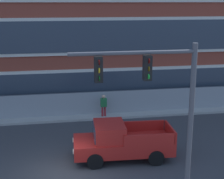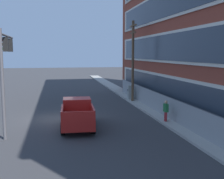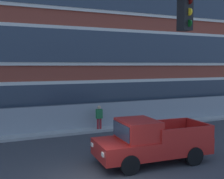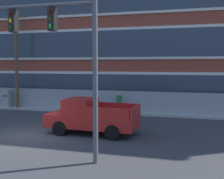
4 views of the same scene
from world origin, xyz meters
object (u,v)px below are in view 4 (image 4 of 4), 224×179
(traffic_signal_mast, at_px, (65,47))
(pickup_truck_red, at_px, (90,117))
(electrical_cabinet, at_px, (7,99))
(utility_pole_near_corner, at_px, (16,56))
(pedestrian_near_cabinet, at_px, (119,102))

(traffic_signal_mast, height_order, pickup_truck_red, traffic_signal_mast)
(electrical_cabinet, bearing_deg, utility_pole_near_corner, -2.21)
(pickup_truck_red, xyz_separation_m, electrical_cabinet, (-10.02, 6.43, -0.11))
(traffic_signal_mast, xyz_separation_m, pedestrian_near_cabinet, (-0.49, 10.77, -3.54))
(utility_pole_near_corner, bearing_deg, traffic_signal_mast, -48.56)
(traffic_signal_mast, distance_m, pickup_truck_red, 5.70)
(pickup_truck_red, bearing_deg, traffic_signal_mast, -82.90)
(utility_pole_near_corner, distance_m, electrical_cabinet, 3.88)
(pedestrian_near_cabinet, bearing_deg, utility_pole_near_corner, 179.88)
(pickup_truck_red, height_order, pedestrian_near_cabinet, pickup_truck_red)
(utility_pole_near_corner, distance_m, pedestrian_near_cabinet, 9.72)
(traffic_signal_mast, bearing_deg, utility_pole_near_corner, 131.44)
(traffic_signal_mast, distance_m, pedestrian_near_cabinet, 11.35)
(utility_pole_near_corner, bearing_deg, electrical_cabinet, 177.79)
(electrical_cabinet, xyz_separation_m, pedestrian_near_cabinet, (10.08, -0.06, 0.15))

